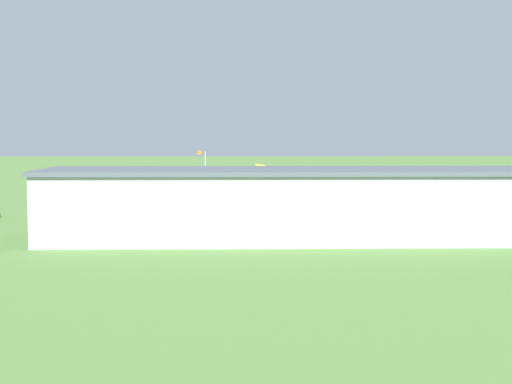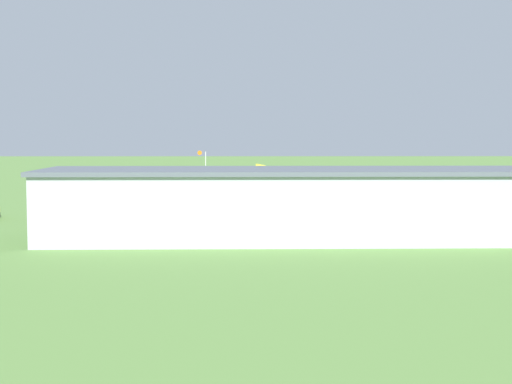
{
  "view_description": "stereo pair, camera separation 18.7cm",
  "coord_description": "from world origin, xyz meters",
  "px_view_note": "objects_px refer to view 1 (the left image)",
  "views": [
    {
      "loc": [
        3.73,
        90.46,
        8.45
      ],
      "look_at": [
        2.8,
        12.16,
        2.48
      ],
      "focal_mm": 53.46,
      "sensor_mm": 36.0,
      "label": 1
    },
    {
      "loc": [
        3.55,
        90.46,
        8.45
      ],
      "look_at": [
        2.8,
        12.16,
        2.48
      ],
      "focal_mm": 53.46,
      "sensor_mm": 36.0,
      "label": 2
    }
  ],
  "objects_px": {
    "hangar": "(294,204)",
    "biplane": "(235,184)",
    "person_watching_takeoff": "(488,215)",
    "person_walking_on_apron": "(422,208)",
    "person_beside_truck": "(479,213)",
    "windsock": "(201,156)",
    "person_near_hangar_door": "(163,207)",
    "car_white": "(56,213)",
    "person_at_fence_line": "(92,210)"
  },
  "relations": [
    {
      "from": "hangar",
      "to": "biplane",
      "type": "bearing_deg",
      "value": -77.03
    },
    {
      "from": "biplane",
      "to": "person_watching_takeoff",
      "type": "xyz_separation_m",
      "value": [
        -24.02,
        11.67,
        -2.15
      ]
    },
    {
      "from": "person_walking_on_apron",
      "to": "person_beside_truck",
      "type": "relative_size",
      "value": 0.86
    },
    {
      "from": "person_walking_on_apron",
      "to": "windsock",
      "type": "height_order",
      "value": "windsock"
    },
    {
      "from": "hangar",
      "to": "person_near_hangar_door",
      "type": "bearing_deg",
      "value": -56.26
    },
    {
      "from": "hangar",
      "to": "car_white",
      "type": "xyz_separation_m",
      "value": [
        22.33,
        -13.01,
        -2.02
      ]
    },
    {
      "from": "person_walking_on_apron",
      "to": "person_near_hangar_door",
      "type": "height_order",
      "value": "person_near_hangar_door"
    },
    {
      "from": "hangar",
      "to": "person_watching_takeoff",
      "type": "height_order",
      "value": "hangar"
    },
    {
      "from": "person_beside_truck",
      "to": "person_watching_takeoff",
      "type": "relative_size",
      "value": 1.02
    },
    {
      "from": "person_walking_on_apron",
      "to": "windsock",
      "type": "distance_m",
      "value": 35.4
    },
    {
      "from": "car_white",
      "to": "person_watching_takeoff",
      "type": "distance_m",
      "value": 41.41
    },
    {
      "from": "hangar",
      "to": "person_beside_truck",
      "type": "height_order",
      "value": "hangar"
    },
    {
      "from": "biplane",
      "to": "person_walking_on_apron",
      "type": "height_order",
      "value": "biplane"
    },
    {
      "from": "car_white",
      "to": "person_beside_truck",
      "type": "bearing_deg",
      "value": 177.78
    },
    {
      "from": "person_beside_truck",
      "to": "person_at_fence_line",
      "type": "height_order",
      "value": "person_beside_truck"
    },
    {
      "from": "car_white",
      "to": "person_walking_on_apron",
      "type": "bearing_deg",
      "value": -173.05
    },
    {
      "from": "hangar",
      "to": "person_at_fence_line",
      "type": "xyz_separation_m",
      "value": [
        19.28,
        -15.18,
        -1.96
      ]
    },
    {
      "from": "person_beside_truck",
      "to": "person_watching_takeoff",
      "type": "height_order",
      "value": "person_beside_truck"
    },
    {
      "from": "car_white",
      "to": "person_walking_on_apron",
      "type": "relative_size",
      "value": 2.73
    },
    {
      "from": "person_at_fence_line",
      "to": "person_walking_on_apron",
      "type": "bearing_deg",
      "value": -176.08
    },
    {
      "from": "person_near_hangar_door",
      "to": "windsock",
      "type": "distance_m",
      "value": 24.45
    },
    {
      "from": "car_white",
      "to": "person_walking_on_apron",
      "type": "distance_m",
      "value": 36.95
    },
    {
      "from": "hangar",
      "to": "windsock",
      "type": "relative_size",
      "value": 6.5
    },
    {
      "from": "person_beside_truck",
      "to": "person_at_fence_line",
      "type": "bearing_deg",
      "value": -5.67
    },
    {
      "from": "person_at_fence_line",
      "to": "windsock",
      "type": "distance_m",
      "value": 29.37
    },
    {
      "from": "car_white",
      "to": "person_at_fence_line",
      "type": "height_order",
      "value": "person_at_fence_line"
    },
    {
      "from": "person_beside_truck",
      "to": "person_at_fence_line",
      "type": "distance_m",
      "value": 37.89
    },
    {
      "from": "person_near_hangar_door",
      "to": "windsock",
      "type": "bearing_deg",
      "value": -96.02
    },
    {
      "from": "biplane",
      "to": "person_beside_truck",
      "type": "xyz_separation_m",
      "value": [
        -23.45,
        10.44,
        -2.13
      ]
    },
    {
      "from": "biplane",
      "to": "windsock",
      "type": "relative_size",
      "value": 1.33
    },
    {
      "from": "car_white",
      "to": "biplane",
      "type": "bearing_deg",
      "value": -152.88
    },
    {
      "from": "car_white",
      "to": "person_near_hangar_door",
      "type": "distance_m",
      "value": 11.36
    },
    {
      "from": "hangar",
      "to": "person_watching_takeoff",
      "type": "distance_m",
      "value": 21.64
    },
    {
      "from": "person_walking_on_apron",
      "to": "person_watching_takeoff",
      "type": "height_order",
      "value": "person_watching_takeoff"
    },
    {
      "from": "hangar",
      "to": "windsock",
      "type": "bearing_deg",
      "value": -76.75
    },
    {
      "from": "car_white",
      "to": "hangar",
      "type": "bearing_deg",
      "value": 149.76
    },
    {
      "from": "windsock",
      "to": "hangar",
      "type": "bearing_deg",
      "value": 103.25
    },
    {
      "from": "person_walking_on_apron",
      "to": "person_at_fence_line",
      "type": "relative_size",
      "value": 0.87
    },
    {
      "from": "windsock",
      "to": "person_walking_on_apron",
      "type": "bearing_deg",
      "value": 134.08
    },
    {
      "from": "car_white",
      "to": "windsock",
      "type": "height_order",
      "value": "windsock"
    },
    {
      "from": "person_walking_on_apron",
      "to": "person_near_hangar_door",
      "type": "bearing_deg",
      "value": -2.85
    },
    {
      "from": "car_white",
      "to": "windsock",
      "type": "relative_size",
      "value": 0.67
    },
    {
      "from": "person_walking_on_apron",
      "to": "person_beside_truck",
      "type": "distance_m",
      "value": 7.29
    },
    {
      "from": "person_walking_on_apron",
      "to": "person_watching_takeoff",
      "type": "distance_m",
      "value": 8.63
    },
    {
      "from": "person_near_hangar_door",
      "to": "windsock",
      "type": "relative_size",
      "value": 0.26
    },
    {
      "from": "windsock",
      "to": "biplane",
      "type": "bearing_deg",
      "value": 103.55
    },
    {
      "from": "biplane",
      "to": "windsock",
      "type": "xyz_separation_m",
      "value": [
        5.02,
        -20.82,
        2.45
      ]
    },
    {
      "from": "hangar",
      "to": "car_white",
      "type": "height_order",
      "value": "hangar"
    },
    {
      "from": "windsock",
      "to": "car_white",
      "type": "bearing_deg",
      "value": 67.53
    },
    {
      "from": "biplane",
      "to": "windsock",
      "type": "distance_m",
      "value": 21.55
    }
  ]
}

